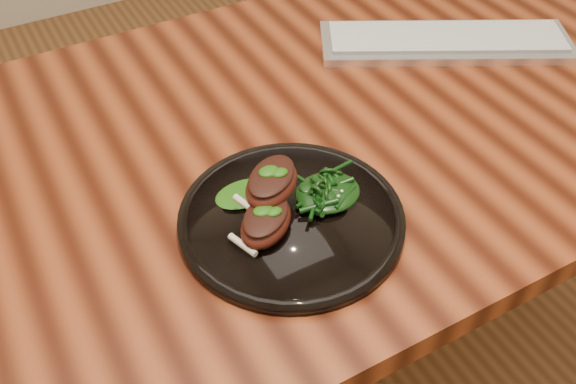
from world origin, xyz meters
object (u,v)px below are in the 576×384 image
at_px(desk, 278,173).
at_px(greens_heap, 328,189).
at_px(plate, 291,219).
at_px(keyboard, 446,41).
at_px(lamb_chop_front, 266,221).

distance_m(desk, greens_heap, 0.21).
xyz_separation_m(plate, keyboard, (0.46, 0.25, 0.00)).
distance_m(desk, lamb_chop_front, 0.25).
bearing_deg(keyboard, desk, -169.11).
bearing_deg(plate, greens_heap, 5.19).
height_order(desk, greens_heap, greens_heap).
relative_size(desk, greens_heap, 18.18).
height_order(plate, lamb_chop_front, lamb_chop_front).
bearing_deg(greens_heap, desk, 83.97).
distance_m(desk, plate, 0.21).
bearing_deg(lamb_chop_front, plate, 14.11).
xyz_separation_m(lamb_chop_front, greens_heap, (0.10, 0.02, -0.01)).
bearing_deg(keyboard, greens_heap, -148.49).
relative_size(lamb_chop_front, greens_heap, 1.20).
bearing_deg(greens_heap, plate, -174.81).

